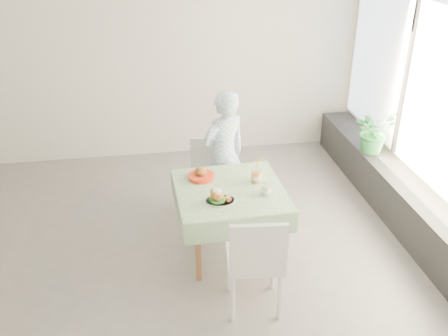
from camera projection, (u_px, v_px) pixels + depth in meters
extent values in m
plane|color=#5D5B58|center=(154.00, 259.00, 5.07)|extent=(6.00, 6.00, 0.00)
cube|color=beige|center=(139.00, 59.00, 6.61)|extent=(6.00, 0.02, 2.80)
cube|color=black|center=(414.00, 213.00, 5.37)|extent=(0.40, 4.80, 0.50)
cube|color=brown|center=(230.00, 192.00, 4.86)|extent=(0.93, 0.93, 0.04)
cube|color=silver|center=(230.00, 190.00, 4.84)|extent=(1.07, 1.07, 0.01)
cube|color=white|center=(206.00, 178.00, 5.70)|extent=(0.49, 0.49, 0.04)
cube|color=white|center=(207.00, 154.00, 5.76)|extent=(0.39, 0.14, 0.40)
cube|color=white|center=(255.00, 259.00, 4.27)|extent=(0.51, 0.51, 0.04)
cube|color=white|center=(258.00, 249.00, 3.96)|extent=(0.47, 0.09, 0.47)
imported|color=#88BBD9|center=(224.00, 156.00, 5.49)|extent=(0.64, 0.55, 1.49)
cylinder|color=white|center=(220.00, 201.00, 4.63)|extent=(0.27, 0.27, 0.02)
cylinder|color=#155617|center=(217.00, 200.00, 4.62)|extent=(0.15, 0.15, 0.02)
ellipsoid|color=brown|center=(217.00, 196.00, 4.60)|extent=(0.13, 0.12, 0.10)
ellipsoid|color=white|center=(217.00, 192.00, 4.58)|extent=(0.09, 0.09, 0.06)
cylinder|color=maroon|center=(229.00, 199.00, 4.63)|extent=(0.05, 0.05, 0.02)
cylinder|color=white|center=(256.00, 176.00, 4.94)|extent=(0.10, 0.10, 0.15)
cylinder|color=orange|center=(256.00, 177.00, 4.94)|extent=(0.09, 0.09, 0.11)
cylinder|color=white|center=(256.00, 169.00, 4.90)|extent=(0.11, 0.11, 0.01)
cylinder|color=yellow|center=(257.00, 164.00, 4.88)|extent=(0.01, 0.04, 0.20)
cylinder|color=white|center=(266.00, 189.00, 4.72)|extent=(0.09, 0.09, 0.12)
cylinder|color=#F0EFC9|center=(266.00, 190.00, 4.73)|extent=(0.08, 0.08, 0.09)
cylinder|color=white|center=(266.00, 183.00, 4.69)|extent=(0.09, 0.09, 0.01)
cylinder|color=yellow|center=(267.00, 179.00, 4.67)|extent=(0.01, 0.03, 0.17)
cylinder|color=#B82D12|center=(201.00, 177.00, 5.03)|extent=(0.27, 0.27, 0.04)
cylinder|color=white|center=(201.00, 176.00, 5.02)|extent=(0.22, 0.22, 0.02)
ellipsoid|color=brown|center=(201.00, 172.00, 5.00)|extent=(0.12, 0.11, 0.10)
imported|color=#277537|center=(374.00, 131.00, 6.04)|extent=(0.61, 0.56, 0.56)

